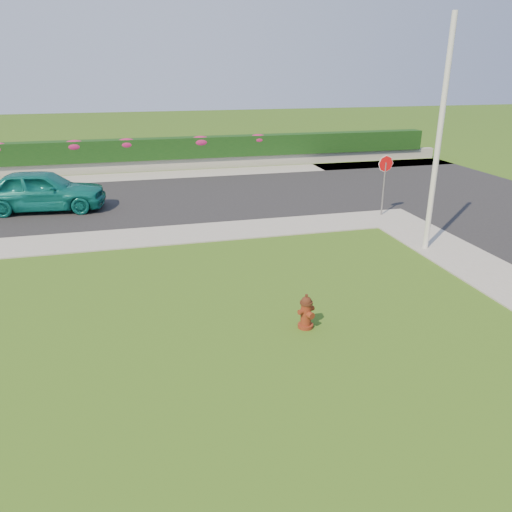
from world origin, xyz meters
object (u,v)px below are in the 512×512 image
object	(u,v)px
sedan_teal	(42,190)
stop_sign	(385,172)
fire_hydrant	(306,312)
utility_pole	(439,139)

from	to	relation	value
sedan_teal	stop_sign	bearing A→B (deg)	-101.08
sedan_teal	stop_sign	size ratio (longest dim) A/B	2.05
fire_hydrant	stop_sign	size ratio (longest dim) A/B	0.34
fire_hydrant	utility_pole	world-z (taller)	utility_pole
utility_pole	stop_sign	distance (m)	4.09
sedan_teal	utility_pole	size ratio (longest dim) A/B	0.70
stop_sign	sedan_teal	bearing A→B (deg)	179.68
sedan_teal	utility_pole	world-z (taller)	utility_pole
utility_pole	stop_sign	size ratio (longest dim) A/B	2.93
fire_hydrant	sedan_teal	size ratio (longest dim) A/B	0.17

